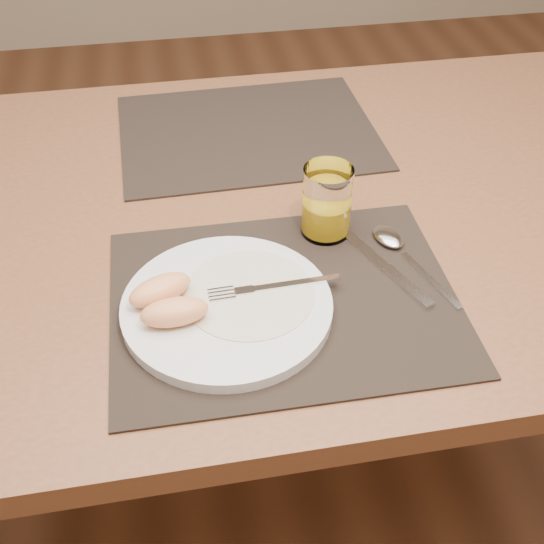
{
  "coord_description": "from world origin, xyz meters",
  "views": [
    {
      "loc": [
        -0.14,
        -0.85,
        1.37
      ],
      "look_at": [
        -0.02,
        -0.18,
        0.77
      ],
      "focal_mm": 45.0,
      "sensor_mm": 36.0,
      "label": 1
    }
  ],
  "objects_px": {
    "placemat_far": "(248,132)",
    "placemat_near": "(284,300)",
    "table": "(265,245)",
    "plate": "(227,307)",
    "juice_glass": "(327,205)",
    "knife": "(386,268)",
    "fork": "(263,288)",
    "spoon": "(394,243)"
  },
  "relations": [
    {
      "from": "knife",
      "to": "juice_glass",
      "type": "bearing_deg",
      "value": 122.72
    },
    {
      "from": "table",
      "to": "spoon",
      "type": "height_order",
      "value": "spoon"
    },
    {
      "from": "juice_glass",
      "to": "plate",
      "type": "bearing_deg",
      "value": -139.25
    },
    {
      "from": "table",
      "to": "fork",
      "type": "relative_size",
      "value": 8.0
    },
    {
      "from": "placemat_near",
      "to": "juice_glass",
      "type": "distance_m",
      "value": 0.16
    },
    {
      "from": "table",
      "to": "placemat_near",
      "type": "height_order",
      "value": "placemat_near"
    },
    {
      "from": "placemat_far",
      "to": "plate",
      "type": "bearing_deg",
      "value": -101.95
    },
    {
      "from": "knife",
      "to": "spoon",
      "type": "bearing_deg",
      "value": 60.96
    },
    {
      "from": "plate",
      "to": "fork",
      "type": "height_order",
      "value": "fork"
    },
    {
      "from": "placemat_far",
      "to": "plate",
      "type": "distance_m",
      "value": 0.46
    },
    {
      "from": "knife",
      "to": "juice_glass",
      "type": "xyz_separation_m",
      "value": [
        -0.06,
        0.1,
        0.04
      ]
    },
    {
      "from": "table",
      "to": "placemat_far",
      "type": "distance_m",
      "value": 0.24
    },
    {
      "from": "fork",
      "to": "spoon",
      "type": "distance_m",
      "value": 0.22
    },
    {
      "from": "placemat_near",
      "to": "knife",
      "type": "xyz_separation_m",
      "value": [
        0.15,
        0.03,
        0.0
      ]
    },
    {
      "from": "placemat_near",
      "to": "juice_glass",
      "type": "height_order",
      "value": "juice_glass"
    },
    {
      "from": "plate",
      "to": "table",
      "type": "bearing_deg",
      "value": 69.01
    },
    {
      "from": "placemat_far",
      "to": "juice_glass",
      "type": "distance_m",
      "value": 0.32
    },
    {
      "from": "table",
      "to": "juice_glass",
      "type": "height_order",
      "value": "juice_glass"
    },
    {
      "from": "table",
      "to": "spoon",
      "type": "relative_size",
      "value": 7.41
    },
    {
      "from": "table",
      "to": "plate",
      "type": "bearing_deg",
      "value": -110.99
    },
    {
      "from": "plate",
      "to": "juice_glass",
      "type": "distance_m",
      "value": 0.22
    },
    {
      "from": "table",
      "to": "placemat_near",
      "type": "distance_m",
      "value": 0.24
    },
    {
      "from": "table",
      "to": "placemat_far",
      "type": "height_order",
      "value": "placemat_far"
    },
    {
      "from": "knife",
      "to": "juice_glass",
      "type": "distance_m",
      "value": 0.12
    },
    {
      "from": "placemat_far",
      "to": "fork",
      "type": "height_order",
      "value": "fork"
    },
    {
      "from": "placemat_far",
      "to": "spoon",
      "type": "distance_m",
      "value": 0.39
    },
    {
      "from": "plate",
      "to": "fork",
      "type": "xyz_separation_m",
      "value": [
        0.05,
        0.02,
        0.01
      ]
    },
    {
      "from": "plate",
      "to": "spoon",
      "type": "xyz_separation_m",
      "value": [
        0.25,
        0.09,
        -0.0
      ]
    },
    {
      "from": "table",
      "to": "placemat_near",
      "type": "bearing_deg",
      "value": -93.07
    },
    {
      "from": "juice_glass",
      "to": "placemat_near",
      "type": "bearing_deg",
      "value": -123.5
    },
    {
      "from": "placemat_near",
      "to": "juice_glass",
      "type": "xyz_separation_m",
      "value": [
        0.09,
        0.13,
        0.05
      ]
    },
    {
      "from": "placemat_far",
      "to": "placemat_near",
      "type": "bearing_deg",
      "value": -92.46
    },
    {
      "from": "table",
      "to": "fork",
      "type": "xyz_separation_m",
      "value": [
        -0.04,
        -0.21,
        0.11
      ]
    },
    {
      "from": "table",
      "to": "fork",
      "type": "height_order",
      "value": "fork"
    },
    {
      "from": "placemat_far",
      "to": "fork",
      "type": "distance_m",
      "value": 0.44
    },
    {
      "from": "placemat_near",
      "to": "juice_glass",
      "type": "bearing_deg",
      "value": 56.5
    },
    {
      "from": "knife",
      "to": "spoon",
      "type": "xyz_separation_m",
      "value": [
        0.03,
        0.05,
        0.0
      ]
    },
    {
      "from": "placemat_near",
      "to": "fork",
      "type": "height_order",
      "value": "fork"
    },
    {
      "from": "plate",
      "to": "spoon",
      "type": "relative_size",
      "value": 1.43
    },
    {
      "from": "fork",
      "to": "juice_glass",
      "type": "relative_size",
      "value": 1.64
    },
    {
      "from": "placemat_far",
      "to": "spoon",
      "type": "height_order",
      "value": "spoon"
    },
    {
      "from": "table",
      "to": "placemat_far",
      "type": "bearing_deg",
      "value": 88.16
    }
  ]
}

